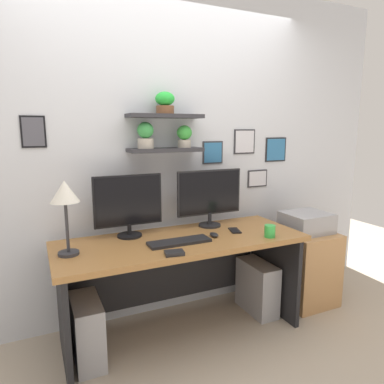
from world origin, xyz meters
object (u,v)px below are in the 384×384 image
monitor_right (209,195)px  drawer_cabinet (304,266)px  computer_mouse (214,235)px  monitor_left (128,204)px  desk (179,263)px  coffee_mug (270,231)px  computer_tower_left (87,331)px  keyboard (179,242)px  scissors_tray (174,253)px  cell_phone (234,230)px  computer_tower_right (257,287)px  printer (306,222)px  desk_lamp (65,197)px

monitor_right → drawer_cabinet: monitor_right is taller
monitor_right → computer_mouse: size_ratio=6.17×
monitor_left → computer_mouse: (0.56, -0.27, -0.23)m
monitor_left → desk: bearing=-25.7°
coffee_mug → computer_tower_left: 1.44m
drawer_cabinet → computer_tower_left: (-1.89, -0.05, -0.11)m
desk → computer_tower_left: bearing=-173.8°
monitor_left → coffee_mug: (0.93, -0.45, -0.20)m
monitor_right → keyboard: bearing=-142.3°
monitor_right → coffee_mug: size_ratio=6.17×
keyboard → coffee_mug: coffee_mug is taller
scissors_tray → computer_mouse: bearing=28.8°
desk → monitor_left: (-0.33, 0.16, 0.45)m
monitor_right → cell_phone: bearing=-62.9°
keyboard → cell_phone: (0.50, 0.09, -0.01)m
keyboard → cell_phone: 0.51m
monitor_right → computer_tower_left: monitor_right is taller
computer_tower_right → scissors_tray: bearing=-160.0°
drawer_cabinet → computer_tower_left: 1.90m
cell_phone → printer: 0.75m
desk_lamp → keyboard: bearing=-6.8°
monitor_left → keyboard: monitor_left is taller
computer_tower_left → computer_tower_right: size_ratio=0.99×
desk → keyboard: bearing=-112.6°
computer_tower_left → monitor_left: bearing=32.8°
monitor_left → printer: bearing=-7.0°
coffee_mug → computer_mouse: bearing=154.0°
cell_phone → scissors_tray: (-0.62, -0.28, 0.01)m
desk_lamp → printer: 2.01m
desk → scissors_tray: (-0.18, -0.34, 0.22)m
monitor_right → scissors_tray: 0.75m
monitor_left → coffee_mug: bearing=-26.0°
drawer_cabinet → printer: 0.41m
printer → cell_phone: bearing=-178.1°
desk → printer: printer is taller
scissors_tray → printer: bearing=12.7°
desk_lamp → drawer_cabinet: desk_lamp is taller
scissors_tray → monitor_right: bearing=44.3°
monitor_left → cell_phone: 0.84m
desk → drawer_cabinet: desk is taller
computer_mouse → coffee_mug: coffee_mug is taller
desk → monitor_right: bearing=25.7°
monitor_left → drawer_cabinet: 1.68m
keyboard → computer_tower_right: keyboard is taller
computer_mouse → computer_tower_right: 0.73m
keyboard → computer_tower_left: size_ratio=1.03×
desk → keyboard: 0.26m
monitor_right → cell_phone: monitor_right is taller
desk → coffee_mug: size_ratio=19.96×
computer_tower_right → keyboard: bearing=-170.7°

